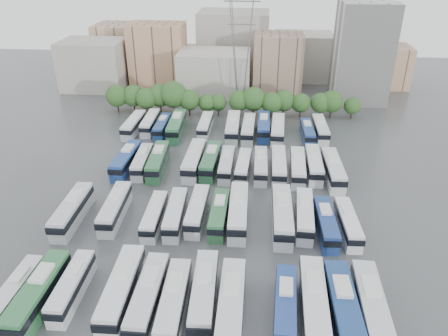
# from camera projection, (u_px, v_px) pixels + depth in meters

# --- Properties ---
(ground) EXTENTS (220.00, 220.00, 0.00)m
(ground) POSITION_uv_depth(u_px,v_px,m) (212.00, 204.00, 74.15)
(ground) COLOR #424447
(ground) RESTS_ON ground
(tree_line) EXTENTS (64.38, 7.34, 8.59)m
(tree_line) POSITION_uv_depth(u_px,v_px,m) (220.00, 99.00, 109.52)
(tree_line) COLOR black
(tree_line) RESTS_ON ground
(city_buildings) EXTENTS (102.00, 35.00, 20.00)m
(city_buildings) POSITION_uv_depth(u_px,v_px,m) (214.00, 56.00, 134.43)
(city_buildings) COLOR #9E998E
(city_buildings) RESTS_ON ground
(apartment_tower) EXTENTS (14.00, 14.00, 26.00)m
(apartment_tower) POSITION_uv_depth(u_px,v_px,m) (362.00, 53.00, 116.56)
(apartment_tower) COLOR silver
(apartment_tower) RESTS_ON ground
(electricity_pylon) EXTENTS (9.00, 6.91, 33.83)m
(electricity_pylon) POSITION_uv_depth(u_px,v_px,m) (241.00, 34.00, 109.39)
(electricity_pylon) COLOR slate
(electricity_pylon) RESTS_ON ground
(bus_r0_s0) EXTENTS (2.63, 10.89, 3.40)m
(bus_r0_s0) POSITION_uv_depth(u_px,v_px,m) (16.00, 291.00, 53.37)
(bus_r0_s0) COLOR silver
(bus_r0_s0) RESTS_ON ground
(bus_r0_s1) EXTENTS (3.06, 13.14, 4.11)m
(bus_r0_s1) POSITION_uv_depth(u_px,v_px,m) (38.00, 294.00, 52.49)
(bus_r0_s1) COLOR #307040
(bus_r0_s1) RESTS_ON ground
(bus_r0_s2) EXTENTS (2.57, 11.15, 3.49)m
(bus_r0_s2) POSITION_uv_depth(u_px,v_px,m) (72.00, 286.00, 54.10)
(bus_r0_s2) COLOR silver
(bus_r0_s2) RESTS_ON ground
(bus_r0_s4) EXTENTS (3.23, 13.43, 4.19)m
(bus_r0_s4) POSITION_uv_depth(u_px,v_px,m) (122.00, 289.00, 53.17)
(bus_r0_s4) COLOR silver
(bus_r0_s4) RESTS_ON ground
(bus_r0_s5) EXTENTS (2.77, 12.72, 3.99)m
(bus_r0_s5) POSITION_uv_depth(u_px,v_px,m) (148.00, 296.00, 52.24)
(bus_r0_s5) COLOR silver
(bus_r0_s5) RESTS_ON ground
(bus_r0_s6) EXTENTS (3.00, 12.46, 3.89)m
(bus_r0_s6) POSITION_uv_depth(u_px,v_px,m) (174.00, 302.00, 51.44)
(bus_r0_s6) COLOR silver
(bus_r0_s6) RESTS_ON ground
(bus_r0_s7) EXTENTS (3.31, 12.88, 4.01)m
(bus_r0_s7) POSITION_uv_depth(u_px,v_px,m) (204.00, 293.00, 52.67)
(bus_r0_s7) COLOR silver
(bus_r0_s7) RESTS_ON ground
(bus_r0_s8) EXTENTS (3.04, 13.48, 4.22)m
(bus_r0_s8) POSITION_uv_depth(u_px,v_px,m) (231.00, 306.00, 50.63)
(bus_r0_s8) COLOR silver
(bus_r0_s8) RESTS_ON ground
(bus_r0_s10) EXTENTS (3.07, 11.64, 3.62)m
(bus_r0_s10) POSITION_uv_depth(u_px,v_px,m) (285.00, 306.00, 51.15)
(bus_r0_s10) COLOR navy
(bus_r0_s10) RESTS_ON ground
(bus_r0_s11) EXTENTS (3.20, 13.36, 4.17)m
(bus_r0_s11) POSITION_uv_depth(u_px,v_px,m) (314.00, 303.00, 51.20)
(bus_r0_s11) COLOR silver
(bus_r0_s11) RESTS_ON ground
(bus_r0_s12) EXTENTS (3.26, 13.62, 4.25)m
(bus_r0_s12) POSITION_uv_depth(u_px,v_px,m) (343.00, 309.00, 50.22)
(bus_r0_s12) COLOR navy
(bus_r0_s12) RESTS_ON ground
(bus_r0_s13) EXTENTS (3.19, 13.40, 4.19)m
(bus_r0_s13) POSITION_uv_depth(u_px,v_px,m) (371.00, 308.00, 50.42)
(bus_r0_s13) COLOR silver
(bus_r0_s13) RESTS_ON ground
(bus_r1_s0) EXTENTS (2.99, 12.81, 4.00)m
(bus_r1_s0) POSITION_uv_depth(u_px,v_px,m) (72.00, 210.00, 68.77)
(bus_r1_s0) COLOR silver
(bus_r1_s0) RESTS_ON ground
(bus_r1_s2) EXTENTS (3.09, 12.28, 3.82)m
(bus_r1_s2) POSITION_uv_depth(u_px,v_px,m) (115.00, 208.00, 69.60)
(bus_r1_s2) COLOR silver
(bus_r1_s2) RESTS_ON ground
(bus_r1_s4) EXTENTS (2.58, 10.96, 3.43)m
(bus_r1_s4) POSITION_uv_depth(u_px,v_px,m) (155.00, 216.00, 67.98)
(bus_r1_s4) COLOR silver
(bus_r1_s4) RESTS_ON ground
(bus_r1_s5) EXTENTS (2.99, 11.69, 3.64)m
(bus_r1_s5) POSITION_uv_depth(u_px,v_px,m) (176.00, 214.00, 68.28)
(bus_r1_s5) COLOR silver
(bus_r1_s5) RESTS_ON ground
(bus_r1_s6) EXTENTS (2.68, 11.66, 3.65)m
(bus_r1_s6) POSITION_uv_depth(u_px,v_px,m) (197.00, 210.00, 69.15)
(bus_r1_s6) COLOR silver
(bus_r1_s6) RESTS_ON ground
(bus_r1_s7) EXTENTS (2.55, 11.37, 3.56)m
(bus_r1_s7) POSITION_uv_depth(u_px,v_px,m) (219.00, 214.00, 68.33)
(bus_r1_s7) COLOR #2D693D
(bus_r1_s7) RESTS_ON ground
(bus_r1_s8) EXTENTS (3.14, 13.25, 4.14)m
(bus_r1_s8) POSITION_uv_depth(u_px,v_px,m) (238.00, 211.00, 68.42)
(bus_r1_s8) COLOR silver
(bus_r1_s8) RESTS_ON ground
(bus_r1_s10) EXTENTS (3.08, 13.66, 4.28)m
(bus_r1_s10) POSITION_uv_depth(u_px,v_px,m) (282.00, 215.00, 67.40)
(bus_r1_s10) COLOR silver
(bus_r1_s10) RESTS_ON ground
(bus_r1_s11) EXTENTS (3.24, 12.14, 3.77)m
(bus_r1_s11) POSITION_uv_depth(u_px,v_px,m) (304.00, 215.00, 67.84)
(bus_r1_s11) COLOR silver
(bus_r1_s11) RESTS_ON ground
(bus_r1_s12) EXTENTS (2.93, 11.57, 3.60)m
(bus_r1_s12) POSITION_uv_depth(u_px,v_px,m) (326.00, 223.00, 65.96)
(bus_r1_s12) COLOR navy
(bus_r1_s12) RESTS_ON ground
(bus_r1_s13) EXTENTS (2.95, 11.18, 3.47)m
(bus_r1_s13) POSITION_uv_depth(u_px,v_px,m) (348.00, 223.00, 66.12)
(bus_r1_s13) COLOR white
(bus_r1_s13) RESTS_ON ground
(bus_r2_s1) EXTENTS (3.17, 12.60, 3.93)m
(bus_r2_s1) POSITION_uv_depth(u_px,v_px,m) (126.00, 160.00, 84.66)
(bus_r2_s1) COLOR navy
(bus_r2_s1) RESTS_ON ground
(bus_r2_s2) EXTENTS (3.03, 11.39, 3.54)m
(bus_r2_s2) POSITION_uv_depth(u_px,v_px,m) (142.00, 161.00, 84.41)
(bus_r2_s2) COLOR silver
(bus_r2_s2) RESTS_ON ground
(bus_r2_s3) EXTENTS (3.35, 12.75, 3.96)m
(bus_r2_s3) POSITION_uv_depth(u_px,v_px,m) (158.00, 161.00, 84.10)
(bus_r2_s3) COLOR #2D693D
(bus_r2_s3) RESTS_ON ground
(bus_r2_s5) EXTENTS (3.17, 13.34, 4.17)m
(bus_r2_s5) POSITION_uv_depth(u_px,v_px,m) (194.00, 160.00, 84.35)
(bus_r2_s5) COLOR silver
(bus_r2_s5) RESTS_ON ground
(bus_r2_s6) EXTENTS (3.25, 12.55, 3.90)m
(bus_r2_s6) POSITION_uv_depth(u_px,v_px,m) (211.00, 161.00, 84.31)
(bus_r2_s6) COLOR #2B653F
(bus_r2_s6) RESTS_ON ground
(bus_r2_s7) EXTENTS (2.52, 11.33, 3.55)m
(bus_r2_s7) POSITION_uv_depth(u_px,v_px,m) (227.00, 164.00, 83.35)
(bus_r2_s7) COLOR silver
(bus_r2_s7) RESTS_ON ground
(bus_r2_s8) EXTENTS (2.87, 10.99, 3.42)m
(bus_r2_s8) POSITION_uv_depth(u_px,v_px,m) (243.00, 166.00, 82.81)
(bus_r2_s8) COLOR silver
(bus_r2_s8) RESTS_ON ground
(bus_r2_s9) EXTENTS (2.66, 11.57, 3.62)m
(bus_r2_s9) POSITION_uv_depth(u_px,v_px,m) (261.00, 165.00, 82.85)
(bus_r2_s9) COLOR silver
(bus_r2_s9) RESTS_ON ground
(bus_r2_s10) EXTENTS (2.73, 12.30, 3.86)m
(bus_r2_s10) POSITION_uv_depth(u_px,v_px,m) (279.00, 165.00, 82.56)
(bus_r2_s10) COLOR silver
(bus_r2_s10) RESTS_ON ground
(bus_r2_s11) EXTENTS (3.04, 12.24, 3.81)m
(bus_r2_s11) POSITION_uv_depth(u_px,v_px,m) (298.00, 167.00, 82.07)
(bus_r2_s11) COLOR silver
(bus_r2_s11) RESTS_ON ground
(bus_r2_s12) EXTENTS (2.75, 12.28, 3.85)m
(bus_r2_s12) POSITION_uv_depth(u_px,v_px,m) (314.00, 164.00, 83.04)
(bus_r2_s12) COLOR white
(bus_r2_s12) RESTS_ON ground
(bus_r2_s13) EXTENTS (3.27, 13.06, 4.07)m
(bus_r2_s13) POSITION_uv_depth(u_px,v_px,m) (333.00, 169.00, 80.90)
(bus_r2_s13) COLOR silver
(bus_r2_s13) RESTS_ON ground
(bus_r3_s0) EXTENTS (3.02, 12.09, 3.77)m
(bus_r3_s0) POSITION_uv_depth(u_px,v_px,m) (134.00, 125.00, 100.87)
(bus_r3_s0) COLOR silver
(bus_r3_s0) RESTS_ON ground
(bus_r3_s1) EXTENTS (2.72, 11.64, 3.64)m
(bus_r3_s1) POSITION_uv_depth(u_px,v_px,m) (150.00, 123.00, 102.11)
(bus_r3_s1) COLOR silver
(bus_r3_s1) RESTS_ON ground
(bus_r3_s2) EXTENTS (2.37, 10.82, 3.39)m
(bus_r3_s2) POSITION_uv_depth(u_px,v_px,m) (162.00, 126.00, 100.48)
(bus_r3_s2) COLOR navy
(bus_r3_s2) RESTS_ON ground
(bus_r3_s3) EXTENTS (3.35, 13.42, 4.18)m
(bus_r3_s3) POSITION_uv_depth(u_px,v_px,m) (177.00, 125.00, 99.83)
(bus_r3_s3) COLOR #307146
(bus_r3_s3) RESTS_ON ground
(bus_r3_s5) EXTENTS (2.56, 11.41, 3.57)m
(bus_r3_s5) POSITION_uv_depth(u_px,v_px,m) (205.00, 125.00, 100.76)
(bus_r3_s5) COLOR silver
(bus_r3_s5) RESTS_ON ground
(bus_r3_s7) EXTENTS (3.14, 13.43, 4.20)m
(bus_r3_s7) POSITION_uv_depth(u_px,v_px,m) (233.00, 127.00, 99.01)
(bus_r3_s7) COLOR silver
(bus_r3_s7) RESTS_ON ground
(bus_r3_s8) EXTENTS (2.94, 12.51, 3.91)m
(bus_r3_s8) POSITION_uv_depth(u_px,v_px,m) (248.00, 129.00, 98.51)
(bus_r3_s8) COLOR silver
(bus_r3_s8) RESTS_ON ground
(bus_r3_s9) EXTENTS (2.74, 12.52, 3.93)m
(bus_r3_s9) POSITION_uv_depth(u_px,v_px,m) (264.00, 126.00, 99.75)
(bus_r3_s9) COLOR navy
(bus_r3_s9) RESTS_ON ground
(bus_r3_s10) EXTENTS (3.37, 13.04, 4.06)m
(bus_r3_s10) POSITION_uv_depth(u_px,v_px,m) (278.00, 129.00, 97.94)
(bus_r3_s10) COLOR silver
(bus_r3_s10) RESTS_ON ground
(bus_r3_s12) EXTENTS (2.81, 10.89, 3.39)m
(bus_r3_s12) POSITION_uv_depth(u_px,v_px,m) (307.00, 132.00, 97.55)
(bus_r3_s12) COLOR navy
(bus_r3_s12) RESTS_ON ground
(bus_r3_s13) EXTENTS (2.97, 11.97, 3.73)m
(bus_r3_s13) POSITION_uv_depth(u_px,v_px,m) (320.00, 129.00, 98.63)
(bus_r3_s13) COLOR silver
(bus_r3_s13) RESTS_ON ground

